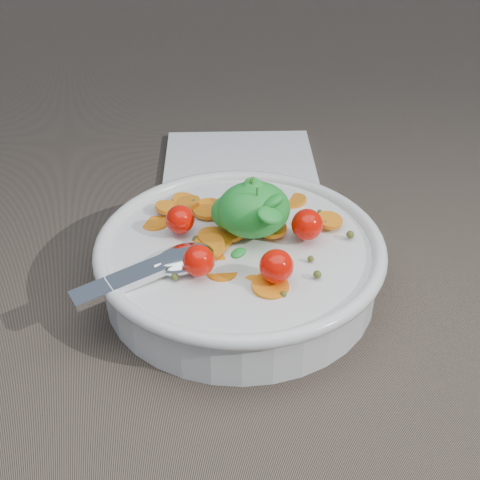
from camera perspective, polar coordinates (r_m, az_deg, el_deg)
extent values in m
plane|color=brown|center=(0.56, -2.28, -5.79)|extent=(6.00, 6.00, 0.00)
cylinder|color=silver|center=(0.57, 0.00, -2.30)|extent=(0.23, 0.23, 0.04)
torus|color=silver|center=(0.55, 0.00, -0.48)|extent=(0.24, 0.24, 0.01)
cylinder|color=silver|center=(0.58, 0.00, -3.83)|extent=(0.11, 0.11, 0.01)
cylinder|color=brown|center=(0.57, 0.00, -2.30)|extent=(0.21, 0.21, 0.03)
cylinder|color=orange|center=(0.58, 1.47, 2.00)|extent=(0.04, 0.04, 0.01)
cylinder|color=orange|center=(0.59, -0.84, 2.28)|extent=(0.04, 0.04, 0.01)
cylinder|color=orange|center=(0.56, -2.14, 0.20)|extent=(0.04, 0.04, 0.01)
cylinder|color=orange|center=(0.58, 2.02, 1.38)|extent=(0.04, 0.04, 0.01)
cylinder|color=orange|center=(0.60, -4.70, 3.09)|extent=(0.03, 0.03, 0.01)
cylinder|color=orange|center=(0.58, -7.28, 1.32)|extent=(0.03, 0.03, 0.01)
cylinder|color=orange|center=(0.61, 4.37, 3.27)|extent=(0.04, 0.04, 0.01)
cylinder|color=orange|center=(0.58, 7.64, 1.68)|extent=(0.03, 0.03, 0.01)
cylinder|color=orange|center=(0.54, -2.83, -1.87)|extent=(0.04, 0.04, 0.01)
cylinder|color=orange|center=(0.58, -0.90, 1.04)|extent=(0.03, 0.03, 0.01)
cylinder|color=orange|center=(0.56, 2.87, 0.91)|extent=(0.03, 0.03, 0.01)
cylinder|color=orange|center=(0.59, -7.15, 1.35)|extent=(0.03, 0.03, 0.01)
cylinder|color=orange|center=(0.54, -2.79, -0.65)|extent=(0.04, 0.04, 0.02)
cylinder|color=orange|center=(0.55, -2.25, -0.46)|extent=(0.03, 0.03, 0.01)
cylinder|color=orange|center=(0.61, -4.59, 3.28)|extent=(0.04, 0.04, 0.01)
cylinder|color=orange|center=(0.51, 1.13, -4.04)|extent=(0.03, 0.03, 0.01)
cylinder|color=orange|center=(0.56, -0.69, 0.82)|extent=(0.04, 0.04, 0.02)
cylinder|color=orange|center=(0.53, -7.86, -3.30)|extent=(0.03, 0.03, 0.01)
cylinder|color=orange|center=(0.60, -6.11, 2.75)|extent=(0.03, 0.03, 0.01)
cylinder|color=orange|center=(0.56, 2.17, -0.20)|extent=(0.04, 0.04, 0.01)
cylinder|color=orange|center=(0.52, -1.55, -2.97)|extent=(0.03, 0.03, 0.01)
cylinder|color=orange|center=(0.59, -2.73, 2.68)|extent=(0.04, 0.04, 0.01)
cylinder|color=orange|center=(0.51, 2.61, -3.98)|extent=(0.04, 0.04, 0.01)
sphere|color=#48521B|center=(0.60, -3.92, 3.19)|extent=(0.01, 0.01, 0.01)
sphere|color=#48521B|center=(0.56, 9.39, 0.45)|extent=(0.01, 0.01, 0.01)
sphere|color=#48521B|center=(0.53, 3.35, -2.35)|extent=(0.01, 0.01, 0.01)
sphere|color=#48521B|center=(0.60, 3.92, 3.20)|extent=(0.01, 0.01, 0.01)
sphere|color=#48521B|center=(0.50, 3.74, -4.62)|extent=(0.00, 0.00, 0.00)
sphere|color=#48521B|center=(0.57, 7.25, 1.37)|extent=(0.01, 0.01, 0.01)
sphere|color=#48521B|center=(0.53, 6.06, -1.61)|extent=(0.01, 0.01, 0.01)
sphere|color=#48521B|center=(0.56, -3.76, 0.05)|extent=(0.01, 0.01, 0.01)
sphere|color=#48521B|center=(0.59, 0.49, 2.51)|extent=(0.01, 0.01, 0.01)
sphere|color=#48521B|center=(0.52, 6.61, -2.94)|extent=(0.01, 0.01, 0.01)
sphere|color=#48521B|center=(0.58, 5.14, 1.47)|extent=(0.01, 0.01, 0.01)
sphere|color=#48521B|center=(0.51, -5.59, -3.16)|extent=(0.01, 0.01, 0.01)
sphere|color=#48521B|center=(0.55, -3.18, -0.31)|extent=(0.00, 0.00, 0.00)
sphere|color=#48521B|center=(0.53, 3.49, -1.74)|extent=(0.00, 0.00, 0.00)
sphere|color=#48521B|center=(0.63, 0.71, 4.17)|extent=(0.01, 0.01, 0.01)
sphere|color=#48521B|center=(0.52, -2.53, -2.05)|extent=(0.01, 0.01, 0.01)
sphere|color=#48521B|center=(0.54, -6.05, -1.15)|extent=(0.01, 0.01, 0.01)
sphere|color=#48521B|center=(0.59, 6.82, 2.39)|extent=(0.00, 0.00, 0.00)
sphere|color=#48521B|center=(0.60, -4.59, 2.85)|extent=(0.01, 0.01, 0.01)
sphere|color=#48521B|center=(0.56, 5.55, 0.96)|extent=(0.01, 0.01, 0.01)
sphere|color=red|center=(0.55, 5.75, 1.32)|extent=(0.03, 0.03, 0.03)
sphere|color=red|center=(0.59, 0.36, 3.61)|extent=(0.02, 0.02, 0.02)
sphere|color=red|center=(0.56, -5.14, 1.76)|extent=(0.02, 0.02, 0.02)
sphere|color=red|center=(0.51, -3.55, -1.77)|extent=(0.02, 0.02, 0.02)
sphere|color=red|center=(0.50, 3.12, -2.25)|extent=(0.03, 0.03, 0.03)
ellipsoid|color=green|center=(0.55, 1.17, 2.62)|extent=(0.06, 0.05, 0.04)
ellipsoid|color=green|center=(0.56, -0.68, 2.40)|extent=(0.04, 0.04, 0.03)
ellipsoid|color=green|center=(0.54, 1.12, 3.99)|extent=(0.02, 0.03, 0.02)
ellipsoid|color=green|center=(0.55, 0.94, 3.22)|extent=(0.02, 0.02, 0.02)
ellipsoid|color=green|center=(0.53, 2.68, 3.22)|extent=(0.03, 0.03, 0.03)
ellipsoid|color=green|center=(0.53, 1.91, 2.52)|extent=(0.02, 0.02, 0.01)
ellipsoid|color=green|center=(0.54, 0.16, 2.63)|extent=(0.02, 0.02, 0.02)
ellipsoid|color=green|center=(0.55, 1.05, 4.04)|extent=(0.03, 0.03, 0.02)
ellipsoid|color=green|center=(0.55, -0.09, 3.43)|extent=(0.03, 0.03, 0.02)
ellipsoid|color=green|center=(0.54, 0.93, 2.85)|extent=(0.03, 0.03, 0.02)
ellipsoid|color=green|center=(0.54, 0.83, 3.86)|extent=(0.02, 0.02, 0.01)
ellipsoid|color=green|center=(0.55, 0.98, 3.10)|extent=(0.03, 0.03, 0.01)
ellipsoid|color=green|center=(0.54, 1.23, 4.43)|extent=(0.02, 0.02, 0.02)
ellipsoid|color=green|center=(0.52, 2.58, 2.13)|extent=(0.03, 0.02, 0.02)
ellipsoid|color=green|center=(0.56, -0.60, 3.63)|extent=(0.02, 0.02, 0.02)
ellipsoid|color=green|center=(0.54, 1.07, 3.46)|extent=(0.01, 0.02, 0.01)
ellipsoid|color=green|center=(0.55, 0.74, 3.18)|extent=(0.02, 0.02, 0.01)
ellipsoid|color=green|center=(0.54, 1.66, 2.43)|extent=(0.02, 0.02, 0.01)
ellipsoid|color=green|center=(0.56, 0.09, 3.18)|extent=(0.02, 0.02, 0.01)
ellipsoid|color=green|center=(0.51, -0.14, -1.11)|extent=(0.02, 0.02, 0.01)
ellipsoid|color=green|center=(0.54, 1.44, 3.70)|extent=(0.03, 0.03, 0.02)
ellipsoid|color=green|center=(0.53, 0.79, 2.93)|extent=(0.02, 0.02, 0.01)
ellipsoid|color=green|center=(0.53, 2.65, 3.09)|extent=(0.03, 0.03, 0.02)
cylinder|color=#4C8C33|center=(0.55, 0.52, 3.88)|extent=(0.01, 0.01, 0.04)
cylinder|color=#4C8C33|center=(0.53, 1.47, 3.13)|extent=(0.00, 0.01, 0.04)
cylinder|color=#4C8C33|center=(0.54, 0.97, 3.38)|extent=(0.01, 0.01, 0.04)
ellipsoid|color=silver|center=(0.53, -4.78, -1.63)|extent=(0.06, 0.05, 0.02)
cube|color=silver|center=(0.52, -8.92, -3.06)|extent=(0.10, 0.05, 0.01)
cylinder|color=silver|center=(0.52, -6.42, -2.10)|extent=(0.02, 0.01, 0.01)
cube|color=white|center=(0.76, -0.03, 6.62)|extent=(0.19, 0.17, 0.01)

